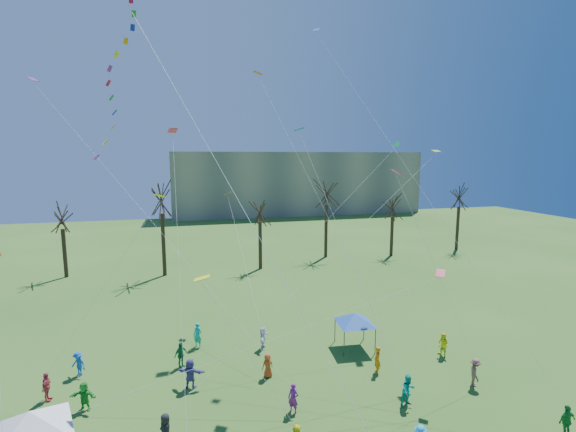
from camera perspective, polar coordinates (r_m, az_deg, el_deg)
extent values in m
cube|color=gray|center=(99.99, 1.27, 4.76)|extent=(60.00, 14.00, 15.00)
cylinder|color=black|center=(53.30, -29.18, -4.64)|extent=(0.44, 0.44, 5.69)
cylinder|color=black|center=(49.27, -17.28, -3.92)|extent=(0.44, 0.44, 7.40)
cylinder|color=black|center=(50.09, -3.97, -4.18)|extent=(0.44, 0.44, 5.98)
cylinder|color=black|center=(55.95, 5.42, -2.14)|extent=(0.44, 0.44, 7.36)
cylinder|color=black|center=(58.50, 14.54, -2.80)|extent=(0.44, 0.44, 5.58)
cylinder|color=black|center=(65.24, 22.96, -1.62)|extent=(0.44, 0.44, 6.56)
cylinder|color=white|center=(17.82, -7.18, 2.38)|extent=(0.02, 0.02, 24.57)
cylinder|color=#3F3F44|center=(24.07, -28.85, -24.73)|extent=(0.10, 0.10, 2.30)
pyramid|color=white|center=(21.99, -32.85, -23.40)|extent=(4.14, 4.14, 0.99)
cylinder|color=#3F3F44|center=(29.74, 7.98, -17.55)|extent=(0.07, 0.07, 1.86)
cylinder|color=#3F3F44|center=(30.45, 12.31, -17.02)|extent=(0.07, 0.07, 1.86)
cylinder|color=#3F3F44|center=(31.73, 6.69, -15.79)|extent=(0.07, 0.07, 1.86)
cylinder|color=#3F3F44|center=(32.40, 10.76, -15.35)|extent=(0.07, 0.07, 1.86)
pyramid|color=blue|center=(30.52, 9.50, -14.14)|extent=(3.53, 3.53, 0.80)
imported|color=#1E8A33|center=(26.48, 34.88, -22.78)|extent=(0.99, 0.43, 1.68)
imported|color=black|center=(22.76, -17.00, -27.10)|extent=(0.65, 0.88, 1.65)
imported|color=#82207E|center=(24.05, 0.75, -24.50)|extent=(0.72, 0.72, 1.69)
imported|color=#0BA28E|center=(25.50, 16.75, -22.64)|extent=(1.00, 0.85, 1.81)
imported|color=brown|center=(28.66, 25.07, -19.49)|extent=(1.08, 1.30, 1.74)
imported|color=#DC495B|center=(28.53, -31.11, -20.09)|extent=(0.48, 1.03, 1.72)
imported|color=#50489C|center=(26.72, -13.72, -20.94)|extent=(1.78, 1.18, 1.84)
imported|color=#BF3F17|center=(27.21, -2.91, -20.46)|extent=(0.86, 0.67, 1.56)
imported|color=orange|center=(28.13, 12.57, -19.37)|extent=(0.57, 0.73, 1.78)
imported|color=#F7F91A|center=(31.44, 21.19, -16.74)|extent=(0.81, 0.95, 1.69)
imported|color=blue|center=(30.40, -27.65, -18.15)|extent=(1.19, 1.07, 1.61)
imported|color=#1C8241|center=(29.12, -15.01, -18.52)|extent=(1.04, 0.97, 1.71)
imported|color=white|center=(30.66, -3.57, -16.89)|extent=(1.06, 1.57, 1.62)
imported|color=#0CAFA1|center=(31.40, -12.72, -16.22)|extent=(0.81, 0.75, 1.86)
imported|color=green|center=(26.76, -27.00, -21.88)|extent=(1.57, 0.94, 1.62)
cube|color=#E22551|center=(26.76, -16.09, 11.61)|extent=(0.67, 0.78, 0.27)
cylinder|color=white|center=(21.57, -15.26, -6.62)|extent=(0.01, 0.01, 18.14)
cube|color=#FCFF1A|center=(17.59, -12.17, -8.66)|extent=(0.74, 0.62, 0.21)
cylinder|color=white|center=(18.88, -5.23, -19.61)|extent=(0.01, 0.01, 8.20)
cube|color=#1780AE|center=(26.94, 1.61, 12.23)|extent=(0.84, 0.75, 0.24)
cylinder|color=white|center=(22.80, 8.72, -5.41)|extent=(0.01, 0.01, 18.04)
cube|color=blue|center=(34.99, 4.06, 24.90)|extent=(0.74, 0.77, 0.35)
cylinder|color=white|center=(27.17, 17.43, 5.21)|extent=(0.01, 0.01, 29.29)
cube|color=red|center=(25.71, 20.87, -7.61)|extent=(0.77, 0.78, 0.35)
cylinder|color=white|center=(22.18, -3.82, -17.63)|extent=(0.01, 0.01, 22.56)
cube|color=#9AC22D|center=(30.62, 20.31, 8.66)|extent=(0.57, 0.70, 0.16)
cylinder|color=white|center=(24.10, 5.49, -6.29)|extent=(0.01, 0.01, 23.51)
cube|color=purple|center=(35.72, -32.56, 16.09)|extent=(0.85, 0.83, 0.33)
cylinder|color=white|center=(26.95, -19.72, 0.40)|extent=(0.01, 0.01, 27.67)
cube|color=#D5660B|center=(35.58, -4.30, 19.61)|extent=(0.79, 0.64, 0.29)
cylinder|color=white|center=(28.06, 4.37, 2.57)|extent=(0.01, 0.01, 25.44)
cube|color=#FD2AAE|center=(24.71, 15.17, 6.06)|extent=(0.65, 0.57, 0.34)
cylinder|color=white|center=(25.88, 20.38, -7.25)|extent=(0.01, 0.01, 12.42)
cube|color=yellow|center=(22.25, -17.76, 2.79)|extent=(0.86, 0.87, 0.24)
cylinder|color=white|center=(24.67, -25.09, -9.67)|extent=(0.01, 0.01, 12.40)
cube|color=#1BB3CB|center=(34.25, 15.20, 9.83)|extent=(0.54, 0.63, 0.35)
cylinder|color=white|center=(28.46, 2.95, -3.35)|extent=(0.01, 0.01, 22.43)
cube|color=#E8A20C|center=(35.00, -8.57, 3.19)|extent=(0.68, 0.61, 0.28)
cylinder|color=white|center=(30.35, -6.19, -6.66)|extent=(0.01, 0.01, 14.55)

